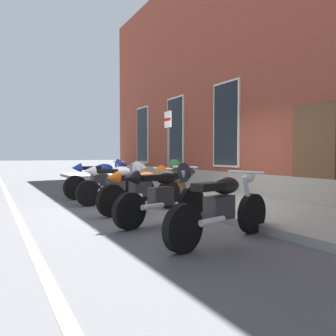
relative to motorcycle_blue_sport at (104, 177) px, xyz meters
name	(u,v)px	position (x,y,z in m)	size (l,w,h in m)	color
ground_plane	(176,209)	(2.71, 0.81, -0.58)	(140.00, 140.00, 0.00)	#4C4C4F
sidewalk	(223,202)	(2.71, 2.10, -0.52)	(27.70, 2.58, 0.13)	gray
lane_stripe	(20,221)	(2.71, -2.39, -0.58)	(27.70, 0.12, 0.01)	silver
motorcycle_blue_sport	(104,177)	(0.00, 0.00, 0.00)	(0.68, 2.15, 1.08)	black
motorcycle_white_sport	(121,180)	(1.30, 0.03, -0.01)	(0.69, 2.13, 1.04)	black
motorcycle_orange_sport	(145,186)	(2.78, 0.05, -0.04)	(0.83, 2.12, 0.98)	black
motorcycle_black_sport	(167,191)	(4.03, -0.09, -0.01)	(0.81, 2.03, 1.06)	black
motorcycle_black_naked	(223,207)	(5.56, -0.01, -0.10)	(0.83, 2.09, 0.97)	black
parking_sign	(168,140)	(1.06, 1.49, 1.03)	(0.36, 0.07, 2.28)	#4C4C51
barrel_planter	(174,178)	(0.60, 1.94, -0.07)	(0.71, 0.71, 0.94)	brown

